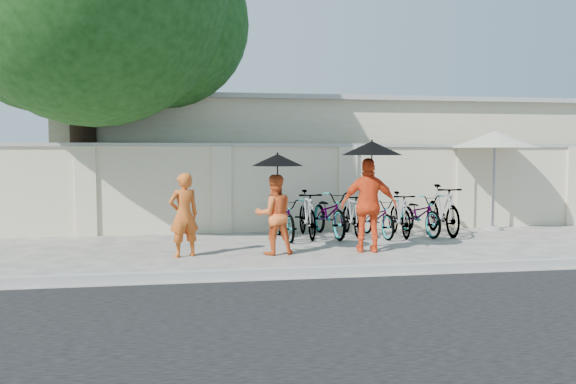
{
  "coord_description": "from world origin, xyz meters",
  "views": [
    {
      "loc": [
        -1.53,
        -9.97,
        1.86
      ],
      "look_at": [
        0.18,
        0.72,
        1.1
      ],
      "focal_mm": 35.0,
      "sensor_mm": 36.0,
      "label": 1
    }
  ],
  "objects": [
    {
      "name": "monk_left",
      "position": [
        -1.79,
        0.15,
        0.75
      ],
      "size": [
        0.64,
        0.53,
        1.5
      ],
      "primitive_type": "imported",
      "rotation": [
        0.0,
        0.0,
        3.51
      ],
      "color": "#CD571C",
      "rests_on": "ground"
    },
    {
      "name": "bike_1",
      "position": [
        0.82,
        2.02,
        0.52
      ],
      "size": [
        0.49,
        1.73,
        1.04
      ],
      "primitive_type": "imported",
      "rotation": [
        0.0,
        0.0,
        0.0
      ],
      "color": "gray",
      "rests_on": "ground"
    },
    {
      "name": "ground",
      "position": [
        0.0,
        0.0,
        0.0
      ],
      "size": [
        80.0,
        80.0,
        0.0
      ],
      "primitive_type": "plane",
      "color": "#B7AD9C"
    },
    {
      "name": "bike_4",
      "position": [
        2.37,
        1.88,
        0.43
      ],
      "size": [
        0.77,
        1.7,
        0.86
      ],
      "primitive_type": "imported",
      "rotation": [
        0.0,
        0.0,
        0.13
      ],
      "color": "gray",
      "rests_on": "ground"
    },
    {
      "name": "building_behind",
      "position": [
        2.0,
        7.0,
        1.6
      ],
      "size": [
        14.0,
        6.0,
        3.2
      ],
      "primitive_type": "cube",
      "color": "beige",
      "rests_on": "ground"
    },
    {
      "name": "bike_3",
      "position": [
        1.85,
        2.1,
        0.48
      ],
      "size": [
        0.46,
        1.61,
        0.97
      ],
      "primitive_type": "imported",
      "rotation": [
        0.0,
        0.0,
        0.0
      ],
      "color": "gray",
      "rests_on": "ground"
    },
    {
      "name": "monk_center",
      "position": [
        -0.17,
        0.12,
        0.73
      ],
      "size": [
        0.78,
        0.64,
        1.46
      ],
      "primitive_type": "imported",
      "rotation": [
        0.0,
        0.0,
        3.27
      ],
      "color": "orange",
      "rests_on": "ground"
    },
    {
      "name": "bike_2",
      "position": [
        1.34,
        2.1,
        0.51
      ],
      "size": [
        0.91,
        2.02,
        1.02
      ],
      "primitive_type": "imported",
      "rotation": [
        0.0,
        0.0,
        0.12
      ],
      "color": "gray",
      "rests_on": "ground"
    },
    {
      "name": "parasol_right",
      "position": [
        1.63,
        -0.01,
        1.94
      ],
      "size": [
        1.13,
        1.13,
        1.07
      ],
      "color": "black",
      "rests_on": "ground"
    },
    {
      "name": "bike_5",
      "position": [
        2.89,
        1.89,
        0.49
      ],
      "size": [
        0.61,
        1.68,
        0.99
      ],
      "primitive_type": "imported",
      "rotation": [
        0.0,
        0.0,
        -0.09
      ],
      "color": "gray",
      "rests_on": "ground"
    },
    {
      "name": "bike_0",
      "position": [
        0.3,
        1.89,
        0.45
      ],
      "size": [
        0.73,
        1.75,
        0.9
      ],
      "primitive_type": "imported",
      "rotation": [
        0.0,
        0.0,
        0.08
      ],
      "color": "gray",
      "rests_on": "ground"
    },
    {
      "name": "compound_wall",
      "position": [
        1.0,
        3.2,
        1.0
      ],
      "size": [
        20.0,
        0.3,
        2.0
      ],
      "primitive_type": "cube",
      "color": "beige",
      "rests_on": "ground"
    },
    {
      "name": "parasol_center",
      "position": [
        -0.12,
        0.04,
        1.73
      ],
      "size": [
        0.94,
        0.94,
        1.01
      ],
      "color": "black",
      "rests_on": "ground"
    },
    {
      "name": "shade_tree",
      "position": [
        -3.66,
        2.97,
        5.1
      ],
      "size": [
        6.7,
        6.2,
        8.2
      ],
      "color": "#342219",
      "rests_on": "ground"
    },
    {
      "name": "bike_6",
      "position": [
        3.41,
        2.0,
        0.47
      ],
      "size": [
        0.84,
        1.85,
        0.94
      ],
      "primitive_type": "imported",
      "rotation": [
        0.0,
        0.0,
        0.12
      ],
      "color": "gray",
      "rests_on": "ground"
    },
    {
      "name": "kerb",
      "position": [
        0.0,
        -1.7,
        0.06
      ],
      "size": [
        40.0,
        0.16,
        0.12
      ],
      "primitive_type": "cube",
      "color": "#999894",
      "rests_on": "ground"
    },
    {
      "name": "monk_right",
      "position": [
        1.61,
        0.07,
        0.88
      ],
      "size": [
        1.1,
        0.62,
        1.76
      ],
      "primitive_type": "imported",
      "rotation": [
        0.0,
        0.0,
        2.95
      ],
      "color": "#FA4B1B",
      "rests_on": "ground"
    },
    {
      "name": "patio_umbrella",
      "position": [
        5.48,
        2.52,
        2.15
      ],
      "size": [
        2.4,
        2.4,
        2.38
      ],
      "rotation": [
        0.0,
        0.0,
        -0.23
      ],
      "color": "#999894",
      "rests_on": "ground"
    },
    {
      "name": "bike_7",
      "position": [
        3.93,
        1.97,
        0.57
      ],
      "size": [
        0.61,
        1.91,
        1.13
      ],
      "primitive_type": "imported",
      "rotation": [
        0.0,
        0.0,
        -0.04
      ],
      "color": "gray",
      "rests_on": "ground"
    }
  ]
}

